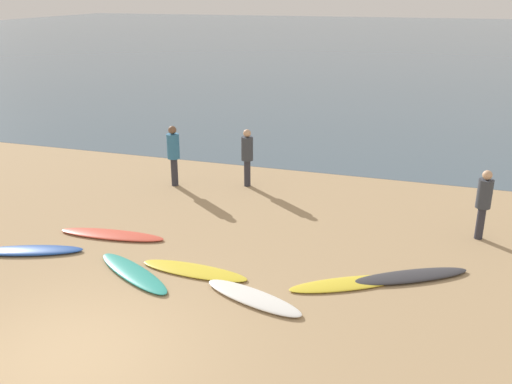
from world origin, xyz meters
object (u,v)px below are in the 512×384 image
surfboard_1 (112,235)px  surfboard_2 (133,273)px  surfboard_4 (253,297)px  person_0 (247,153)px  surfboard_5 (346,284)px  surfboard_3 (194,270)px  person_1 (173,151)px  surfboard_6 (410,276)px  person_2 (484,199)px  surfboard_0 (29,250)px

surfboard_1 → surfboard_2: surfboard_2 is taller
surfboard_4 → surfboard_2: bearing=-165.0°
person_0 → surfboard_1: bearing=153.7°
surfboard_2 → surfboard_5: bearing=41.8°
surfboard_5 → surfboard_4: bearing=-175.6°
surfboard_3 → surfboard_2: bearing=-154.1°
person_0 → person_1: person_1 is taller
surfboard_5 → person_1: 7.09m
surfboard_4 → person_0: 6.31m
surfboard_4 → surfboard_5: 1.85m
surfboard_6 → surfboard_1: bearing=149.9°
person_1 → surfboard_3: bearing=83.8°
person_2 → surfboard_6: bearing=-79.3°
surfboard_4 → person_2: 5.79m
surfboard_2 → person_1: bearing=136.5°
surfboard_2 → person_2: person_2 is taller
surfboard_1 → surfboard_0: bearing=-139.1°
surfboard_0 → surfboard_1: size_ratio=0.91×
surfboard_3 → person_2: size_ratio=1.41×
surfboard_1 → surfboard_5: surfboard_1 is taller
surfboard_6 → surfboard_2: bearing=165.8°
surfboard_5 → surfboard_1: bearing=143.6°
surfboard_3 → surfboard_6: size_ratio=0.94×
surfboard_1 → surfboard_6: size_ratio=1.04×
surfboard_6 → surfboard_4: bearing=-178.0°
surfboard_5 → person_2: person_2 is taller
surfboard_6 → person_0: size_ratio=1.46×
surfboard_3 → person_1: (-2.63, 4.64, 0.99)m
person_0 → surfboard_5: bearing=-146.0°
surfboard_2 → person_1: size_ratio=1.30×
surfboard_3 → surfboard_4: 1.58m
surfboard_1 → person_1: bearing=87.2°
surfboard_2 → person_2: bearing=60.5°
surfboard_2 → surfboard_4: size_ratio=1.09×
person_2 → surfboard_1: bearing=-122.7°
surfboard_3 → person_1: person_1 is taller
surfboard_5 → person_2: (2.49, 3.03, 0.92)m
person_1 → surfboard_1: bearing=56.7°
surfboard_1 → surfboard_2: size_ratio=1.11×
surfboard_0 → surfboard_1: surfboard_0 is taller
surfboard_4 → surfboard_5: bearing=53.5°
surfboard_2 → person_2: (6.56, 3.90, 0.91)m
surfboard_1 → person_1: (-0.15, 3.63, 0.98)m
person_2 → surfboard_5: bearing=-89.1°
surfboard_0 → surfboard_2: size_ratio=1.01×
surfboard_4 → surfboard_5: size_ratio=0.92×
surfboard_4 → person_1: size_ratio=1.20×
surfboard_3 → surfboard_0: bearing=-173.1°
surfboard_0 → person_1: (1.07, 4.91, 0.97)m
surfboard_2 → surfboard_3: size_ratio=0.99×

